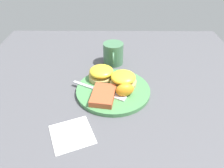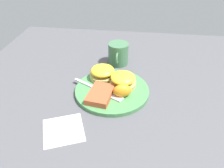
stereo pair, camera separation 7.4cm
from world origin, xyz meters
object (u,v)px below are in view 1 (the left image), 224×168
sandwich_benedict_left (122,79)px  sandwich_benedict_right (100,73)px  hashbrown_patty (102,95)px  orange_wedge (124,90)px  cup (113,54)px  fork (101,91)px

sandwich_benedict_left → sandwich_benedict_right: size_ratio=1.00×
sandwich_benedict_right → hashbrown_patty: sandwich_benedict_right is taller
sandwich_benedict_right → orange_wedge: (0.10, 0.08, -0.00)m
sandwich_benedict_left → sandwich_benedict_right: 0.09m
sandwich_benedict_right → cup: cup is taller
cup → hashbrown_patty: bearing=-7.6°
orange_wedge → fork: orange_wedge is taller
sandwich_benedict_right → cup: size_ratio=0.83×
sandwich_benedict_left → orange_wedge: size_ratio=1.54×
sandwich_benedict_right → orange_wedge: sandwich_benedict_right is taller
sandwich_benedict_right → orange_wedge: bearing=39.9°
hashbrown_patty → cup: bearing=172.4°
sandwich_benedict_right → fork: 0.08m
sandwich_benedict_right → cup: bearing=162.4°
sandwich_benedict_left → cup: (-0.17, -0.03, 0.01)m
orange_wedge → cup: (-0.23, -0.04, 0.01)m
sandwich_benedict_left → sandwich_benedict_right: same height
hashbrown_patty → fork: hashbrown_patty is taller
cup → fork: bearing=-10.1°
sandwich_benedict_right → hashbrown_patty: 0.11m
sandwich_benedict_left → fork: bearing=-60.0°
sandwich_benedict_left → fork: 0.09m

